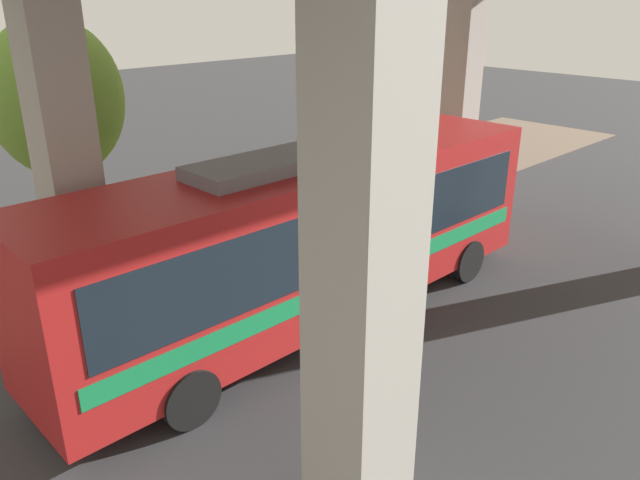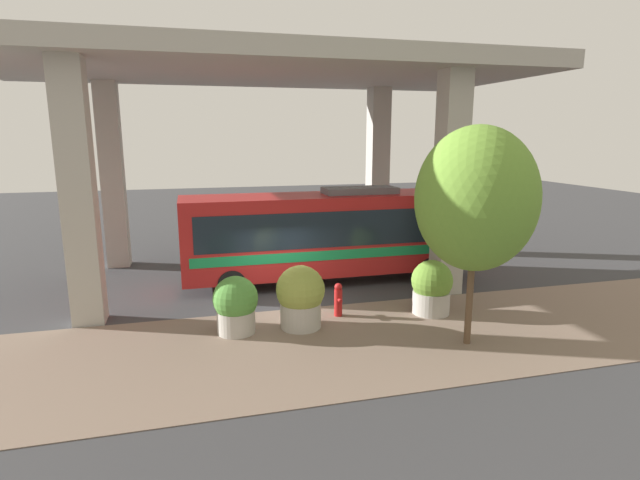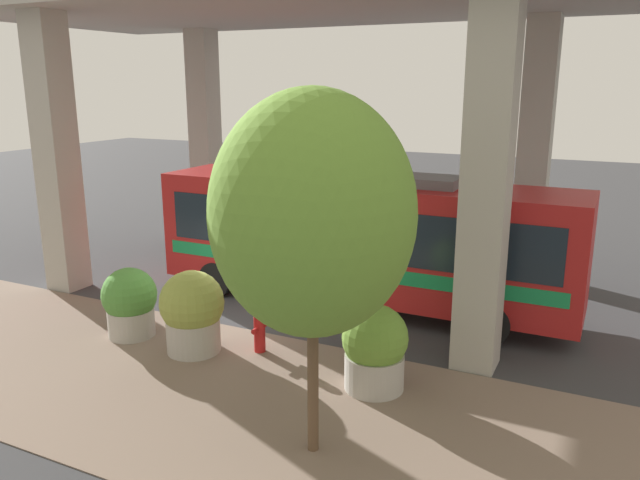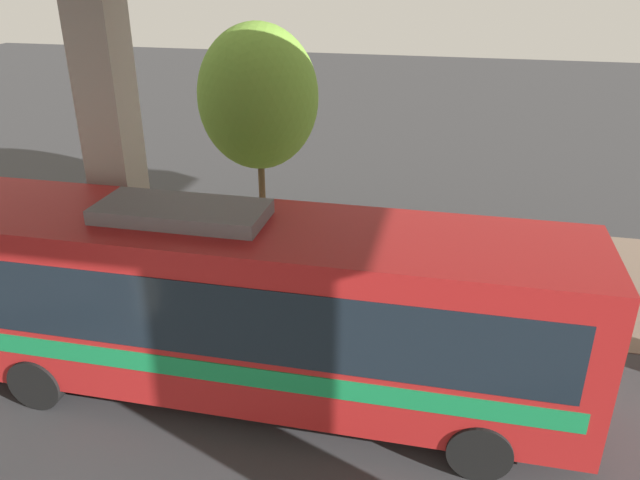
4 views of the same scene
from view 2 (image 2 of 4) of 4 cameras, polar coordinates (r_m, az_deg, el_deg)
The scene contains 9 objects.
ground_plane at distance 16.48m, azimuth -3.89°, elevation -7.99°, with size 80.00×80.00×0.00m, color #38383A.
sidewalk_strip at distance 13.75m, azimuth -1.48°, elevation -12.10°, with size 6.00×40.00×0.02m.
overpass at distance 19.52m, azimuth -6.51°, elevation 16.84°, with size 9.40×19.96×8.37m.
bus at distance 19.18m, azimuth 1.33°, elevation 1.00°, with size 2.53×11.26×3.64m.
fire_hydrant at distance 15.75m, azimuth 2.10°, elevation -6.83°, with size 0.53×0.25×1.08m.
planter_front at distance 16.28m, azimuth 12.64°, elevation -5.31°, with size 1.30×1.30×1.75m.
planter_middle at distance 14.72m, azimuth -2.24°, elevation -6.50°, with size 1.44×1.44×1.89m.
planter_back at distance 14.56m, azimuth -9.61°, elevation -7.32°, with size 1.29×1.29×1.69m.
street_tree_near at distance 13.50m, azimuth 17.40°, elevation 4.48°, with size 3.14×3.14×5.88m.
Camera 2 is at (-15.24, 2.84, 5.61)m, focal length 28.00 mm.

